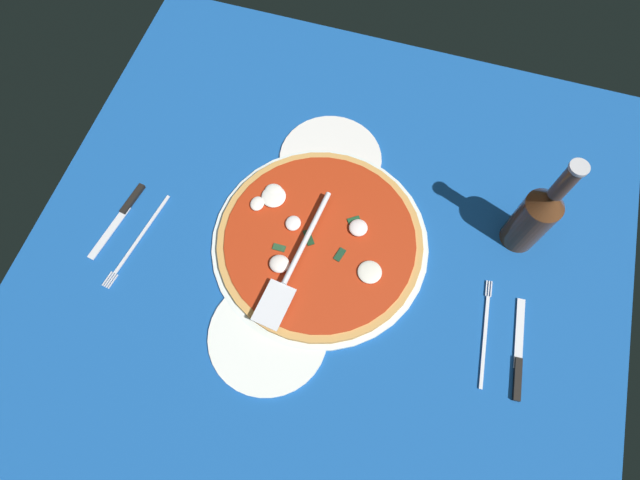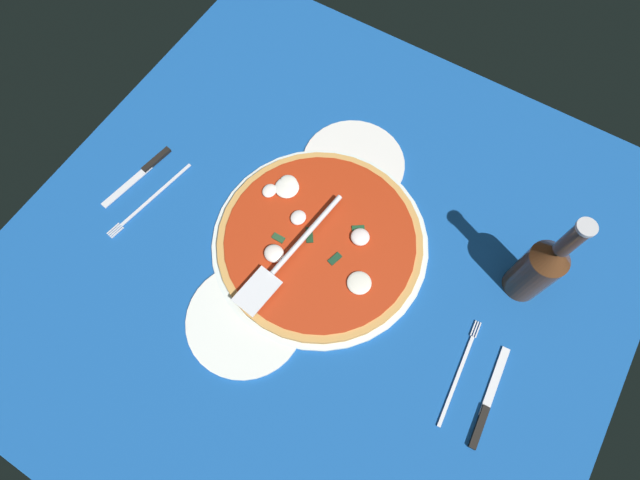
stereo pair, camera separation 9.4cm
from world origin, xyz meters
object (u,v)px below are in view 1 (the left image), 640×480
at_px(place_setting_near, 130,227).
at_px(pizza_server, 295,262).
at_px(dinner_plate_left, 331,159).
at_px(place_setting_far, 502,346).
at_px(dinner_plate_right, 268,336).
at_px(beer_bottle, 536,216).
at_px(pizza, 319,240).

bearing_deg(place_setting_near, pizza_server, 101.57).
height_order(dinner_plate_left, place_setting_far, place_setting_far).
bearing_deg(dinner_plate_left, dinner_plate_right, -0.44).
relative_size(dinner_plate_left, place_setting_near, 0.93).
distance_m(dinner_plate_left, beer_bottle, 0.41).
bearing_deg(place_setting_near, dinner_plate_right, 78.91).
distance_m(pizza, place_setting_near, 0.37).
bearing_deg(dinner_plate_left, place_setting_near, -51.73).
height_order(pizza, beer_bottle, beer_bottle).
bearing_deg(pizza, pizza_server, -22.98).
distance_m(pizza_server, place_setting_far, 0.39).
height_order(place_setting_far, beer_bottle, beer_bottle).
bearing_deg(dinner_plate_left, place_setting_far, 54.73).
relative_size(pizza, beer_bottle, 1.49).
xyz_separation_m(dinner_plate_left, beer_bottle, (0.06, 0.39, 0.09)).
relative_size(pizza, pizza_server, 1.38).
height_order(dinner_plate_right, pizza_server, pizza_server).
height_order(dinner_plate_right, pizza, pizza).
distance_m(dinner_plate_left, place_setting_far, 0.48).
xyz_separation_m(dinner_plate_left, place_setting_near, (0.26, -0.33, -0.00)).
height_order(pizza, place_setting_far, pizza).
xyz_separation_m(dinner_plate_left, place_setting_far, (0.28, 0.39, -0.00)).
height_order(dinner_plate_left, place_setting_near, place_setting_near).
bearing_deg(place_setting_far, pizza, 70.36).
distance_m(dinner_plate_right, pizza_server, 0.14).
distance_m(dinner_plate_right, pizza, 0.20).
height_order(dinner_plate_left, pizza, pizza).
bearing_deg(dinner_plate_right, dinner_plate_left, 179.56).
xyz_separation_m(dinner_plate_right, beer_bottle, (-0.32, 0.39, 0.09)).
relative_size(pizza_server, place_setting_near, 1.24).
bearing_deg(beer_bottle, dinner_plate_left, -99.20).
bearing_deg(place_setting_far, place_setting_near, 83.34).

